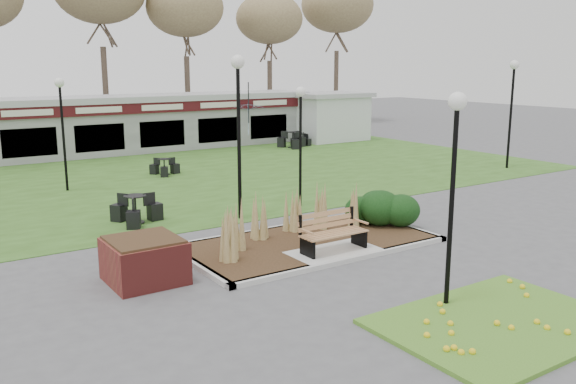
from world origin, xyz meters
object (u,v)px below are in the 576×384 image
bistro_set_b (165,169)px  lamp_post_mid_right (238,101)px  food_pavilion (91,125)px  park_bench (332,231)px  lamp_post_near_right (301,120)px  lamp_post_far_left (61,109)px  lamp_post_near_left (455,153)px  brick_planter (144,260)px  patio_umbrella (249,119)px  bistro_set_c (292,142)px  service_hut (329,116)px  lamp_post_far_right (513,90)px  bistro_set_d (302,141)px  bistro_set_a (136,214)px

bistro_set_b → lamp_post_mid_right: bearing=-96.6°
food_pavilion → bistro_set_b: food_pavilion is taller
park_bench → lamp_post_near_right: lamp_post_near_right is taller
bistro_set_b → food_pavilion: bearing=96.1°
lamp_post_far_left → lamp_post_near_left: bearing=-77.9°
brick_planter → lamp_post_mid_right: bearing=39.5°
park_bench → patio_umbrella: 19.49m
lamp_post_near_right → bistro_set_c: size_ratio=2.38×
park_bench → lamp_post_mid_right: bearing=91.6°
service_hut → lamp_post_far_left: lamp_post_far_left is taller
park_bench → lamp_post_far_right: size_ratio=0.37×
food_pavilion → lamp_post_far_left: (-3.36, -8.45, 1.47)m
lamp_post_near_left → lamp_post_far_right: 16.91m
lamp_post_near_right → bistro_set_c: bearing=57.0°
service_hut → lamp_post_far_left: (-16.86, -6.49, 1.49)m
lamp_post_near_left → lamp_post_mid_right: bearing=89.8°
brick_planter → lamp_post_far_left: bearing=84.3°
service_hut → lamp_post_near_right: size_ratio=1.15×
service_hut → bistro_set_d: service_hut is taller
bistro_set_a → bistro_set_c: bistro_set_c is taller
lamp_post_far_left → bistro_set_b: lamp_post_far_left is taller
lamp_post_far_left → bistro_set_c: 14.28m
service_hut → bistro_set_a: bearing=-143.1°
service_hut → lamp_post_near_right: lamp_post_near_right is taller
lamp_post_far_left → lamp_post_near_right: bearing=-49.6°
service_hut → lamp_post_mid_right: (-13.62, -13.48, 2.03)m
lamp_post_mid_right → food_pavilion: bearing=89.6°
brick_planter → bistro_set_c: size_ratio=0.94×
park_bench → lamp_post_near_right: size_ratio=0.45×
brick_planter → bistro_set_b: 12.64m
park_bench → brick_planter: park_bench is taller
park_bench → food_pavilion: (0.00, 19.71, 0.89)m
lamp_post_near_right → lamp_post_mid_right: size_ratio=0.80×
lamp_post_far_right → bistro_set_d: 12.09m
lamp_post_near_left → lamp_post_far_left: 15.35m
brick_planter → lamp_post_near_left: bearing=-46.6°
service_hut → lamp_post_near_left: 25.51m
food_pavilion → service_hut: food_pavilion is taller
park_bench → lamp_post_near_left: size_ratio=0.42×
bistro_set_c → bistro_set_d: size_ratio=1.34×
park_bench → lamp_post_far_right: 15.29m
brick_planter → bistro_set_c: (14.20, 15.40, -0.17)m
lamp_post_mid_right → lamp_post_far_right: (14.11, 1.24, -0.08)m
lamp_post_near_right → bistro_set_a: size_ratio=2.50×
service_hut → lamp_post_near_right: 17.31m
lamp_post_far_left → bistro_set_b: 5.06m
service_hut → bistro_set_b: (-12.70, -5.49, -1.21)m
bistro_set_b → park_bench: bearing=-93.7°
service_hut → lamp_post_far_right: bearing=-87.7°
bistro_set_a → lamp_post_far_right: bearing=0.2°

